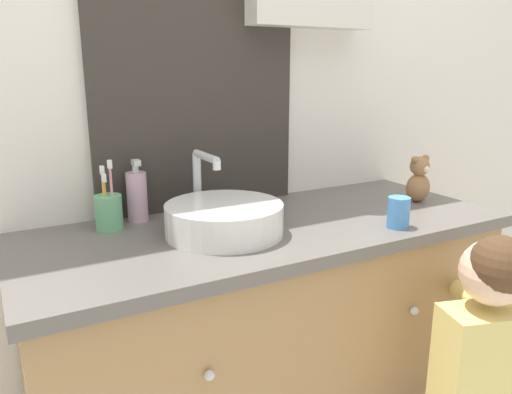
% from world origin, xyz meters
% --- Properties ---
extents(wall_back, '(3.20, 0.18, 2.50)m').
position_xyz_m(wall_back, '(0.01, 0.62, 1.29)').
color(wall_back, silver).
rests_on(wall_back, ground_plane).
extents(vanity_counter, '(1.38, 0.56, 0.80)m').
position_xyz_m(vanity_counter, '(0.00, 0.32, 0.40)').
color(vanity_counter, '#A37A4C').
rests_on(vanity_counter, ground_plane).
extents(sink_basin, '(0.31, 0.37, 0.20)m').
position_xyz_m(sink_basin, '(-0.15, 0.31, 0.84)').
color(sink_basin, white).
rests_on(sink_basin, vanity_counter).
extents(toothbrush_holder, '(0.07, 0.07, 0.19)m').
position_xyz_m(toothbrush_holder, '(-0.41, 0.50, 0.85)').
color(toothbrush_holder, '#66B27F').
rests_on(toothbrush_holder, vanity_counter).
extents(soap_dispenser, '(0.06, 0.06, 0.18)m').
position_xyz_m(soap_dispenser, '(-0.32, 0.54, 0.87)').
color(soap_dispenser, '#CCA3BC').
rests_on(soap_dispenser, vanity_counter).
extents(child_figure, '(0.31, 0.39, 0.85)m').
position_xyz_m(child_figure, '(0.34, -0.15, 0.49)').
color(child_figure, slate).
rests_on(child_figure, ground_plane).
extents(teddy_bear, '(0.08, 0.07, 0.15)m').
position_xyz_m(teddy_bear, '(0.55, 0.30, 0.87)').
color(teddy_bear, '#9E7047').
rests_on(teddy_bear, vanity_counter).
extents(drinking_cup, '(0.06, 0.06, 0.09)m').
position_xyz_m(drinking_cup, '(0.29, 0.13, 0.84)').
color(drinking_cup, '#4789D1').
rests_on(drinking_cup, vanity_counter).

